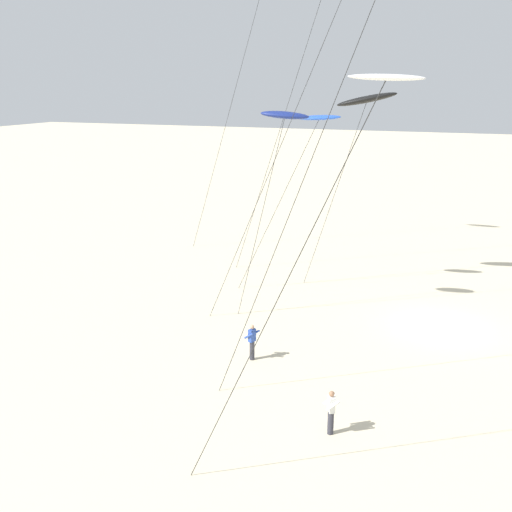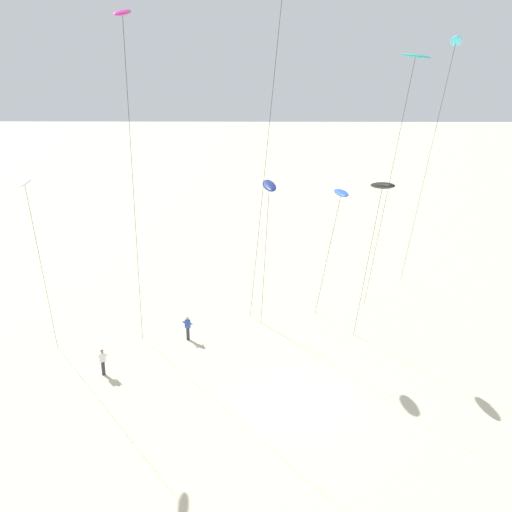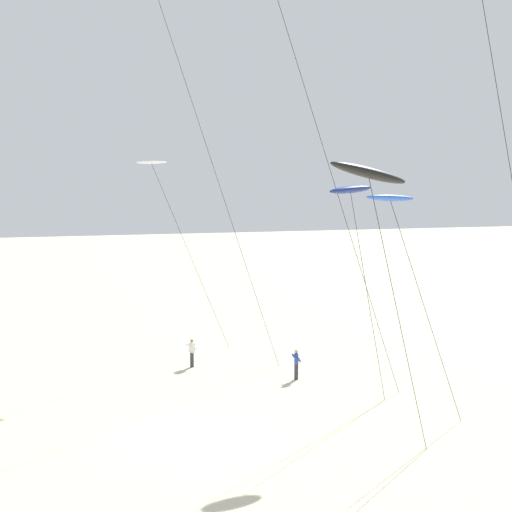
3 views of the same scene
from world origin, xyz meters
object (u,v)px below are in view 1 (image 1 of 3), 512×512
Objects in this scene: kite_black at (367,100)px; kite_navy at (284,116)px; kite_white at (380,90)px; kite_flyer_nearest at (331,411)px; kite_flyer_middle at (252,341)px; kite_blue at (318,119)px.

kite_black is 1.08× the size of kite_navy.
kite_white is 7.30× the size of kite_flyer_nearest.
kite_flyer_nearest is at bearing -133.73° from kite_flyer_middle.
kite_black is 6.95× the size of kite_flyer_middle.
kite_flyer_middle is (-11.88, 2.31, -10.14)m from kite_black.
kite_flyer_nearest is at bearing -162.08° from kite_blue.
kite_blue is at bearing 19.90° from kite_white.
kite_black is (19.20, 4.00, -0.73)m from kite_white.
kite_white is at bearing -168.25° from kite_black.
kite_navy is at bearing 4.17° from kite_flyer_middle.
kite_blue is at bearing 133.69° from kite_black.
kite_white reaches higher than kite_flyer_nearest.
kite_navy is 6.44× the size of kite_flyer_nearest.
kite_black is 3.20m from kite_blue.
kite_black is at bearing -46.31° from kite_blue.
kite_white reaches higher than kite_flyer_middle.
kite_navy is at bearing 157.50° from kite_black.
kite_blue is 6.19× the size of kite_flyer_middle.
kite_blue is 17.61m from kite_flyer_nearest.
kite_navy is 10.92m from kite_flyer_middle.
kite_white is at bearing -152.19° from kite_navy.
kite_black is 19.45m from kite_flyer_nearest.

